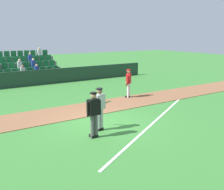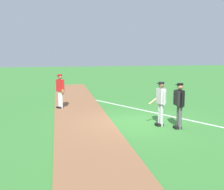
% 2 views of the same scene
% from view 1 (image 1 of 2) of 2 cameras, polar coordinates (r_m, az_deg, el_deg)
% --- Properties ---
extents(ground_plane, '(80.00, 80.00, 0.00)m').
position_cam_1_polar(ground_plane, '(11.39, -1.88, -6.29)').
color(ground_plane, '#387A33').
extents(infield_dirt_path, '(28.00, 2.39, 0.03)m').
position_cam_1_polar(infield_dirt_path, '(13.37, -7.10, -3.34)').
color(infield_dirt_path, brown).
rests_on(infield_dirt_path, ground).
extents(foul_line_chalk, '(10.48, 6.02, 0.01)m').
position_cam_1_polar(foul_line_chalk, '(12.75, 10.99, -4.35)').
color(foul_line_chalk, white).
rests_on(foul_line_chalk, ground).
extents(dugout_fence, '(20.00, 0.16, 1.17)m').
position_cam_1_polar(dugout_fence, '(20.55, -16.86, 3.65)').
color(dugout_fence, '#1E3828').
rests_on(dugout_fence, ground).
extents(stadium_bleachers, '(5.55, 3.80, 2.70)m').
position_cam_1_polar(stadium_bleachers, '(22.72, -18.52, 4.80)').
color(stadium_bleachers, slate).
rests_on(stadium_bleachers, ground).
extents(batter_grey_jersey, '(0.73, 0.73, 1.76)m').
position_cam_1_polar(batter_grey_jersey, '(10.32, -2.70, -2.73)').
color(batter_grey_jersey, '#B2B2B2').
rests_on(batter_grey_jersey, ground).
extents(umpire_home_plate, '(0.59, 0.31, 1.76)m').
position_cam_1_polar(umpire_home_plate, '(9.60, -4.07, -3.79)').
color(umpire_home_plate, '#4C4C4C').
rests_on(umpire_home_plate, ground).
extents(runner_red_jersey, '(0.61, 0.46, 1.76)m').
position_cam_1_polar(runner_red_jersey, '(15.76, 3.65, 2.81)').
color(runner_red_jersey, silver).
rests_on(runner_red_jersey, ground).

